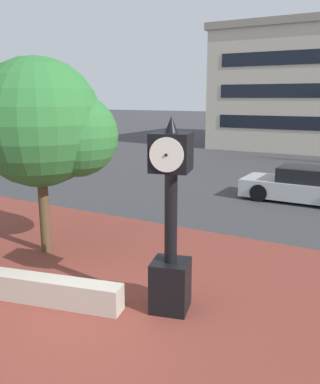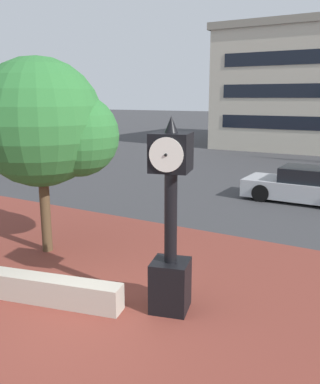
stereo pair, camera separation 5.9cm
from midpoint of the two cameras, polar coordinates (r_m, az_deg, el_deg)
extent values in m
plane|color=#38383A|center=(7.68, -10.66, -16.78)|extent=(200.00, 200.00, 0.00)
cube|color=brown|center=(8.20, -7.13, -14.60)|extent=(44.00, 9.52, 0.01)
cube|color=#ADA393|center=(8.32, -16.22, -12.73)|extent=(3.21, 1.12, 0.50)
cube|color=black|center=(7.66, 1.22, -12.71)|extent=(0.80, 0.80, 0.93)
cylinder|color=black|center=(7.20, 1.27, -3.51)|extent=(0.22, 0.22, 1.63)
cube|color=black|center=(6.97, 1.31, 5.50)|extent=(0.79, 0.79, 0.65)
cylinder|color=silver|center=(7.29, 1.93, 5.83)|extent=(0.55, 0.17, 0.56)
sphere|color=black|center=(7.31, 1.97, 5.85)|extent=(0.05, 0.05, 0.05)
cylinder|color=silver|center=(6.64, 0.63, 5.13)|extent=(0.55, 0.17, 0.56)
sphere|color=black|center=(6.62, 0.59, 5.11)|extent=(0.05, 0.05, 0.05)
cone|color=black|center=(6.92, 1.33, 9.29)|extent=(0.23, 0.23, 0.28)
cylinder|color=#4C3823|center=(10.61, -15.78, -2.59)|extent=(0.25, 0.25, 2.06)
sphere|color=#2D7033|center=(10.27, -16.52, 9.13)|extent=(3.03, 3.03, 3.03)
sphere|color=#2D7033|center=(10.10, -11.53, 7.62)|extent=(1.97, 1.97, 1.97)
cube|color=#B7BABF|center=(16.24, 18.53, 0.39)|extent=(4.13, 1.86, 0.64)
cube|color=black|center=(16.10, 19.39, 2.25)|extent=(1.91, 1.59, 0.56)
cylinder|color=black|center=(15.74, 13.31, -0.11)|extent=(0.64, 0.22, 0.64)
cylinder|color=black|center=(17.37, 14.96, 1.00)|extent=(0.64, 0.22, 0.64)
cube|color=slate|center=(22.66, -17.09, 3.89)|extent=(4.29, 1.91, 0.64)
cube|color=black|center=(22.44, -16.79, 5.27)|extent=(2.01, 1.56, 0.56)
cylinder|color=black|center=(23.06, -20.78, 3.46)|extent=(0.65, 0.25, 0.64)
cylinder|color=black|center=(24.14, -18.02, 4.06)|extent=(0.65, 0.25, 0.64)
cylinder|color=black|center=(21.22, -15.98, 3.05)|extent=(0.65, 0.25, 0.64)
cylinder|color=black|center=(22.40, -13.25, 3.70)|extent=(0.65, 0.25, 0.64)
camera|label=1|loc=(0.03, -90.23, -0.05)|focal=38.81mm
camera|label=2|loc=(0.03, 89.77, 0.05)|focal=38.81mm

